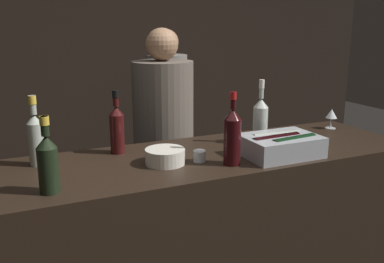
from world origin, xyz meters
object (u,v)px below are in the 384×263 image
(candle_votive, at_px, (199,156))
(red_wine_bottle_tall, at_px, (232,135))
(rose_wine_bottle, at_px, (35,136))
(champagne_bottle, at_px, (48,161))
(person_blond_tee, at_px, (167,115))
(wine_glass, at_px, (331,114))
(red_wine_bottle_black_foil, at_px, (117,127))
(white_wine_bottle, at_px, (260,119))
(bowl_white, at_px, (165,156))
(ice_bin_with_bottles, at_px, (281,144))
(person_in_hoodie, at_px, (164,140))

(candle_votive, bearing_deg, red_wine_bottle_tall, -39.29)
(rose_wine_bottle, distance_m, champagne_bottle, 0.38)
(person_blond_tee, bearing_deg, red_wine_bottle_tall, 84.06)
(wine_glass, xyz_separation_m, red_wine_bottle_black_foil, (-1.37, 0.04, 0.04))
(candle_votive, xyz_separation_m, white_wine_bottle, (0.45, 0.16, 0.11))
(bowl_white, height_order, red_wine_bottle_tall, red_wine_bottle_tall)
(wine_glass, relative_size, champagne_bottle, 0.40)
(bowl_white, distance_m, red_wine_bottle_tall, 0.33)
(wine_glass, distance_m, red_wine_bottle_black_foil, 1.37)
(red_wine_bottle_tall, xyz_separation_m, person_blond_tee, (0.31, 1.68, -0.26))
(red_wine_bottle_tall, bearing_deg, candle_votive, 140.71)
(wine_glass, distance_m, red_wine_bottle_tall, 0.99)
(white_wine_bottle, bearing_deg, bowl_white, -168.52)
(ice_bin_with_bottles, relative_size, person_in_hoodie, 0.23)
(ice_bin_with_bottles, distance_m, champagne_bottle, 1.13)
(red_wine_bottle_black_foil, bearing_deg, red_wine_bottle_tall, -42.08)
(candle_votive, bearing_deg, person_in_hoodie, 81.78)
(wine_glass, xyz_separation_m, red_wine_bottle_tall, (-0.92, -0.36, 0.05))
(rose_wine_bottle, distance_m, person_in_hoodie, 1.04)
(red_wine_bottle_tall, xyz_separation_m, champagne_bottle, (-0.83, -0.01, -0.01))
(white_wine_bottle, relative_size, red_wine_bottle_tall, 1.02)
(person_in_hoodie, height_order, person_blond_tee, person_in_hoodie)
(candle_votive, relative_size, white_wine_bottle, 0.17)
(white_wine_bottle, distance_m, champagne_bottle, 1.19)
(ice_bin_with_bottles, relative_size, red_wine_bottle_black_foil, 1.15)
(bowl_white, relative_size, red_wine_bottle_black_foil, 0.58)
(white_wine_bottle, height_order, red_wine_bottle_black_foil, white_wine_bottle)
(wine_glass, bearing_deg, ice_bin_with_bottles, -151.44)
(person_blond_tee, bearing_deg, person_in_hoodie, 71.99)
(candle_votive, bearing_deg, red_wine_bottle_black_foil, 136.92)
(ice_bin_with_bottles, distance_m, bowl_white, 0.59)
(ice_bin_with_bottles, bearing_deg, wine_glass, 28.56)
(ice_bin_with_bottles, xyz_separation_m, champagne_bottle, (-1.12, -0.03, 0.07))
(red_wine_bottle_black_foil, height_order, champagne_bottle, red_wine_bottle_black_foil)
(wine_glass, relative_size, rose_wine_bottle, 0.38)
(rose_wine_bottle, height_order, person_in_hoodie, person_in_hoodie)
(red_wine_bottle_tall, bearing_deg, ice_bin_with_bottles, 3.76)
(white_wine_bottle, bearing_deg, wine_glass, 9.59)
(white_wine_bottle, relative_size, person_blond_tee, 0.22)
(red_wine_bottle_tall, bearing_deg, rose_wine_bottle, 156.47)
(white_wine_bottle, relative_size, champagne_bottle, 1.15)
(red_wine_bottle_black_foil, bearing_deg, wine_glass, -1.70)
(red_wine_bottle_black_foil, bearing_deg, rose_wine_bottle, -174.74)
(candle_votive, bearing_deg, wine_glass, 14.08)
(wine_glass, relative_size, person_in_hoodie, 0.08)
(ice_bin_with_bottles, xyz_separation_m, wine_glass, (0.63, 0.34, 0.03))
(candle_votive, xyz_separation_m, rose_wine_bottle, (-0.72, 0.27, 0.11))
(red_wine_bottle_black_foil, relative_size, red_wine_bottle_tall, 0.94)
(bowl_white, relative_size, red_wine_bottle_tall, 0.55)
(ice_bin_with_bottles, distance_m, rose_wine_bottle, 1.19)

